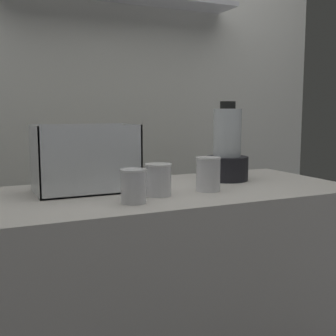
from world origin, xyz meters
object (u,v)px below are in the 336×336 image
Objects in this scene: juice_cup_mango_far_left at (133,187)px; juice_cup_carrot_left at (158,182)px; juice_cup_orange_middle at (208,175)px; blender_pitcher at (227,151)px; carrot_display_bin at (87,171)px.

juice_cup_carrot_left reaches higher than juice_cup_mango_far_left.
blender_pitcher is at bearing 42.88° from juice_cup_orange_middle.
juice_cup_carrot_left is at bearing -154.76° from blender_pitcher.
carrot_display_bin is 3.32× the size of juice_cup_mango_far_left.
juice_cup_orange_middle reaches higher than juice_cup_mango_far_left.
carrot_display_bin is at bearing -179.45° from blender_pitcher.
carrot_display_bin reaches higher than juice_cup_orange_middle.
blender_pitcher reaches higher than carrot_display_bin.
juice_cup_carrot_left is (-0.40, -0.19, -0.07)m from blender_pitcher.
juice_cup_mango_far_left is at bearing -165.59° from juice_cup_orange_middle.
blender_pitcher is 0.44m from juice_cup_carrot_left.
juice_cup_mango_far_left is 0.88× the size of juice_cup_orange_middle.
blender_pitcher reaches higher than juice_cup_orange_middle.
juice_cup_mango_far_left is at bearing -152.96° from blender_pitcher.
carrot_display_bin reaches higher than juice_cup_mango_far_left.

